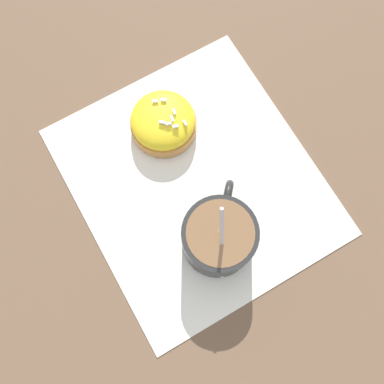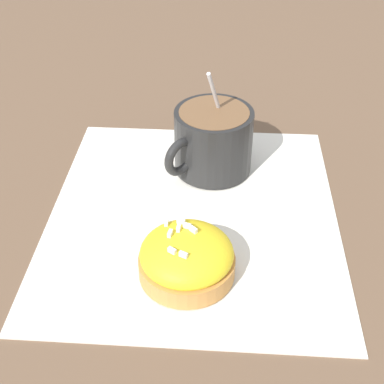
% 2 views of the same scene
% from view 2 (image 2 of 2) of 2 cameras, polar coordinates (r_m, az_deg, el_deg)
% --- Properties ---
extents(ground_plane, '(3.00, 3.00, 0.00)m').
position_cam_2_polar(ground_plane, '(0.53, 0.14, -2.47)').
color(ground_plane, brown).
extents(paper_napkin, '(0.34, 0.31, 0.00)m').
position_cam_2_polar(paper_napkin, '(0.53, 0.14, -2.35)').
color(paper_napkin, white).
rests_on(paper_napkin, ground_plane).
extents(coffee_cup, '(0.10, 0.08, 0.12)m').
position_cam_2_polar(coffee_cup, '(0.57, 2.20, 5.73)').
color(coffee_cup, black).
rests_on(coffee_cup, paper_napkin).
extents(frosted_pastry, '(0.08, 0.08, 0.04)m').
position_cam_2_polar(frosted_pastry, '(0.45, -0.56, -7.02)').
color(frosted_pastry, '#C18442').
rests_on(frosted_pastry, paper_napkin).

